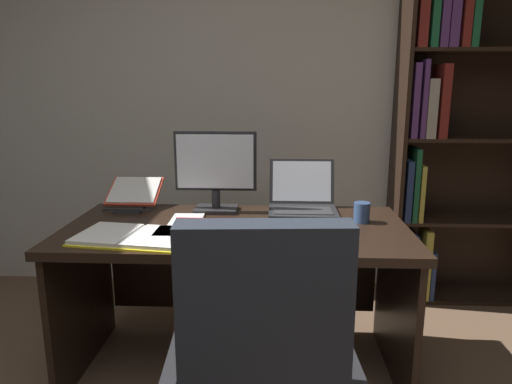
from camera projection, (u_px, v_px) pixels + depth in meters
wall_back at (248, 97)px, 3.09m from camera, size 4.63×0.12×2.61m
desk at (238, 260)px, 2.26m from camera, size 1.59×0.78×0.74m
bookshelf at (455, 135)px, 2.86m from camera, size 0.98×0.31×2.12m
monitor at (216, 172)px, 2.35m from camera, size 0.42×0.16×0.42m
laptop at (302, 201)px, 2.37m from camera, size 0.35×0.33×0.25m
keyboard at (204, 234)px, 1.98m from camera, size 0.42×0.15×0.02m
computer_mouse at (273, 233)px, 1.97m from camera, size 0.06×0.10×0.04m
reading_stand_with_book at (134, 194)px, 2.46m from camera, size 0.27×0.28×0.14m
open_binder at (132, 236)px, 1.95m from camera, size 0.50×0.36×0.02m
notepad at (187, 220)px, 2.21m from camera, size 0.16×0.22×0.01m
pen at (191, 218)px, 2.21m from camera, size 0.14×0.01×0.01m
coffee_mug at (362, 212)px, 2.18m from camera, size 0.08×0.08×0.10m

